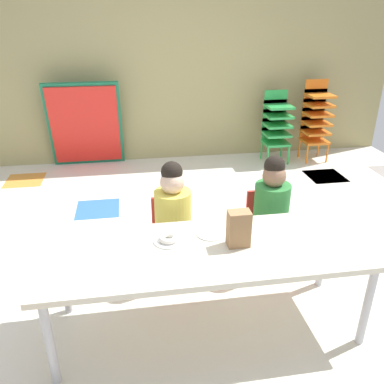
{
  "coord_description": "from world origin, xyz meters",
  "views": [
    {
      "loc": [
        -0.52,
        -2.81,
        1.86
      ],
      "look_at": [
        -0.17,
        -0.64,
        0.84
      ],
      "focal_mm": 37.13,
      "sensor_mm": 36.0,
      "label": 1
    }
  ],
  "objects_px": {
    "seated_child_middle_seat": "(271,203)",
    "folded_activity_table": "(85,125)",
    "kid_chair_green_stack": "(276,123)",
    "paper_plate_center_table": "(211,233)",
    "paper_bag_brown": "(239,229)",
    "paper_plate_near_edge": "(169,241)",
    "craft_table": "(209,255)",
    "kid_chair_orange_stack": "(316,117)",
    "donut_powdered_on_plate": "(168,238)",
    "seated_child_near_camera": "(173,211)"
  },
  "relations": [
    {
      "from": "kid_chair_green_stack",
      "to": "paper_plate_center_table",
      "type": "height_order",
      "value": "kid_chair_green_stack"
    },
    {
      "from": "folded_activity_table",
      "to": "seated_child_near_camera",
      "type": "bearing_deg",
      "value": -72.05
    },
    {
      "from": "kid_chair_orange_stack",
      "to": "paper_plate_center_table",
      "type": "xyz_separation_m",
      "value": [
        -1.96,
        -2.72,
        0.02
      ]
    },
    {
      "from": "folded_activity_table",
      "to": "paper_plate_near_edge",
      "type": "distance_m",
      "value": 3.05
    },
    {
      "from": "paper_bag_brown",
      "to": "craft_table",
      "type": "bearing_deg",
      "value": -177.72
    },
    {
      "from": "seated_child_middle_seat",
      "to": "kid_chair_green_stack",
      "type": "height_order",
      "value": "seated_child_middle_seat"
    },
    {
      "from": "kid_chair_green_stack",
      "to": "kid_chair_orange_stack",
      "type": "height_order",
      "value": "kid_chair_orange_stack"
    },
    {
      "from": "folded_activity_table",
      "to": "paper_bag_brown",
      "type": "xyz_separation_m",
      "value": [
        1.13,
        -3.06,
        0.16
      ]
    },
    {
      "from": "paper_plate_center_table",
      "to": "donut_powdered_on_plate",
      "type": "height_order",
      "value": "donut_powdered_on_plate"
    },
    {
      "from": "craft_table",
      "to": "donut_powdered_on_plate",
      "type": "height_order",
      "value": "donut_powdered_on_plate"
    },
    {
      "from": "craft_table",
      "to": "folded_activity_table",
      "type": "bearing_deg",
      "value": 107.3
    },
    {
      "from": "kid_chair_green_stack",
      "to": "paper_plate_center_table",
      "type": "relative_size",
      "value": 5.11
    },
    {
      "from": "seated_child_middle_seat",
      "to": "paper_plate_center_table",
      "type": "height_order",
      "value": "seated_child_middle_seat"
    },
    {
      "from": "kid_chair_orange_stack",
      "to": "seated_child_near_camera",
      "type": "bearing_deg",
      "value": -133.1
    },
    {
      "from": "craft_table",
      "to": "paper_bag_brown",
      "type": "bearing_deg",
      "value": 2.28
    },
    {
      "from": "paper_bag_brown",
      "to": "donut_powdered_on_plate",
      "type": "xyz_separation_m",
      "value": [
        -0.4,
        0.1,
        -0.09
      ]
    },
    {
      "from": "craft_table",
      "to": "seated_child_near_camera",
      "type": "distance_m",
      "value": 0.59
    },
    {
      "from": "kid_chair_green_stack",
      "to": "donut_powdered_on_plate",
      "type": "bearing_deg",
      "value": -121.47
    },
    {
      "from": "seated_child_middle_seat",
      "to": "kid_chair_orange_stack",
      "type": "relative_size",
      "value": 0.88
    },
    {
      "from": "folded_activity_table",
      "to": "seated_child_middle_seat",
      "type": "bearing_deg",
      "value": -58.34
    },
    {
      "from": "craft_table",
      "to": "seated_child_middle_seat",
      "type": "bearing_deg",
      "value": 44.26
    },
    {
      "from": "kid_chair_green_stack",
      "to": "paper_bag_brown",
      "type": "distance_m",
      "value": 3.15
    },
    {
      "from": "craft_table",
      "to": "paper_plate_near_edge",
      "type": "distance_m",
      "value": 0.25
    },
    {
      "from": "paper_plate_near_edge",
      "to": "donut_powdered_on_plate",
      "type": "relative_size",
      "value": 1.54
    },
    {
      "from": "seated_child_middle_seat",
      "to": "folded_activity_table",
      "type": "relative_size",
      "value": 0.84
    },
    {
      "from": "craft_table",
      "to": "folded_activity_table",
      "type": "height_order",
      "value": "folded_activity_table"
    },
    {
      "from": "seated_child_middle_seat",
      "to": "paper_plate_near_edge",
      "type": "height_order",
      "value": "seated_child_middle_seat"
    },
    {
      "from": "seated_child_middle_seat",
      "to": "kid_chair_green_stack",
      "type": "distance_m",
      "value": 2.46
    },
    {
      "from": "kid_chair_green_stack",
      "to": "kid_chair_orange_stack",
      "type": "xyz_separation_m",
      "value": [
        0.54,
        0.0,
        0.06
      ]
    },
    {
      "from": "paper_plate_near_edge",
      "to": "paper_plate_center_table",
      "type": "relative_size",
      "value": 1.0
    },
    {
      "from": "seated_child_middle_seat",
      "to": "donut_powdered_on_plate",
      "type": "height_order",
      "value": "seated_child_middle_seat"
    },
    {
      "from": "seated_child_middle_seat",
      "to": "paper_bag_brown",
      "type": "height_order",
      "value": "seated_child_middle_seat"
    },
    {
      "from": "seated_child_near_camera",
      "to": "paper_plate_center_table",
      "type": "distance_m",
      "value": 0.46
    },
    {
      "from": "folded_activity_table",
      "to": "paper_bag_brown",
      "type": "relative_size",
      "value": 4.94
    },
    {
      "from": "kid_chair_orange_stack",
      "to": "paper_bag_brown",
      "type": "relative_size",
      "value": 4.73
    },
    {
      "from": "seated_child_middle_seat",
      "to": "paper_bag_brown",
      "type": "relative_size",
      "value": 4.17
    },
    {
      "from": "seated_child_middle_seat",
      "to": "paper_bag_brown",
      "type": "bearing_deg",
      "value": -125.95
    },
    {
      "from": "craft_table",
      "to": "kid_chair_orange_stack",
      "type": "distance_m",
      "value": 3.5
    },
    {
      "from": "craft_table",
      "to": "seated_child_middle_seat",
      "type": "relative_size",
      "value": 2.13
    },
    {
      "from": "paper_bag_brown",
      "to": "donut_powdered_on_plate",
      "type": "distance_m",
      "value": 0.42
    },
    {
      "from": "seated_child_middle_seat",
      "to": "folded_activity_table",
      "type": "xyz_separation_m",
      "value": [
        -1.54,
        2.5,
        -0.02
      ]
    },
    {
      "from": "seated_child_middle_seat",
      "to": "paper_plate_center_table",
      "type": "bearing_deg",
      "value": -142.51
    },
    {
      "from": "paper_bag_brown",
      "to": "donut_powdered_on_plate",
      "type": "height_order",
      "value": "paper_bag_brown"
    },
    {
      "from": "paper_plate_near_edge",
      "to": "paper_plate_center_table",
      "type": "bearing_deg",
      "value": 10.19
    },
    {
      "from": "paper_plate_near_edge",
      "to": "paper_plate_center_table",
      "type": "xyz_separation_m",
      "value": [
        0.27,
        0.05,
        0.0
      ]
    },
    {
      "from": "folded_activity_table",
      "to": "donut_powdered_on_plate",
      "type": "bearing_deg",
      "value": -76.13
    },
    {
      "from": "kid_chair_orange_stack",
      "to": "donut_powdered_on_plate",
      "type": "relative_size",
      "value": 8.88
    },
    {
      "from": "donut_powdered_on_plate",
      "to": "seated_child_middle_seat",
      "type": "bearing_deg",
      "value": 29.84
    },
    {
      "from": "donut_powdered_on_plate",
      "to": "paper_bag_brown",
      "type": "bearing_deg",
      "value": -13.84
    },
    {
      "from": "craft_table",
      "to": "seated_child_middle_seat",
      "type": "distance_m",
      "value": 0.82
    }
  ]
}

